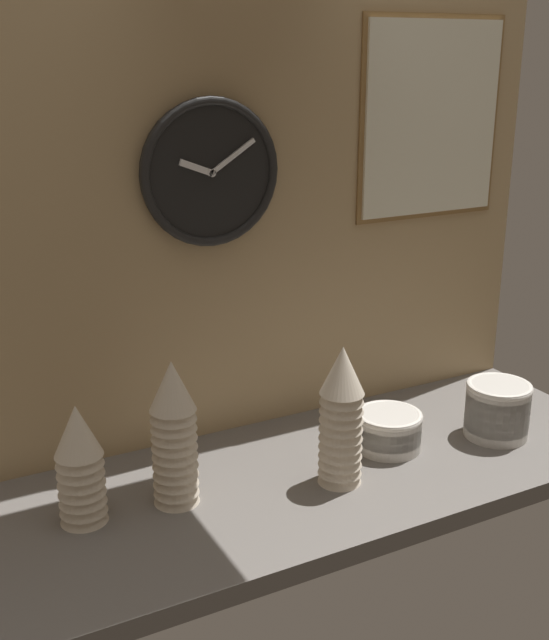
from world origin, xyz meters
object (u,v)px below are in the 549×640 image
object	(u,v)px
cup_stack_center_right	(341,416)
menu_board	(432,119)
cup_stack_left	(80,464)
wall_clock	(211,173)
cup_stack_center_left	(174,433)
bowl_stack_right	(390,430)
bowl_stack_far_right	(497,408)

from	to	relation	value
cup_stack_center_right	menu_board	size ratio (longest dim) A/B	0.63
cup_stack_left	wall_clock	distance (m)	0.64
cup_stack_center_left	cup_stack_left	bearing A→B (deg)	174.23
bowl_stack_right	menu_board	size ratio (longest dim) A/B	0.32
cup_stack_center_left	menu_board	xyz separation A→B (m)	(0.76, 0.23, 0.54)
cup_stack_left	bowl_stack_far_right	xyz separation A→B (m)	(0.93, -0.09, -0.05)
cup_stack_center_right	cup_stack_center_left	xyz separation A→B (m)	(-0.32, 0.08, 0.00)
cup_stack_center_right	menu_board	xyz separation A→B (m)	(0.44, 0.32, 0.54)
bowl_stack_right	menu_board	world-z (taller)	menu_board
bowl_stack_right	wall_clock	distance (m)	0.68
wall_clock	menu_board	distance (m)	0.58
cup_stack_left	menu_board	xyz separation A→B (m)	(0.94, 0.21, 0.57)
cup_stack_center_right	bowl_stack_right	xyz separation A→B (m)	(0.17, 0.07, -0.10)
cup_stack_center_right	wall_clock	bearing A→B (deg)	113.94
cup_stack_center_left	cup_stack_left	xyz separation A→B (m)	(-0.18, 0.02, -0.03)
cup_stack_left	wall_clock	world-z (taller)	wall_clock
cup_stack_center_right	bowl_stack_far_right	world-z (taller)	cup_stack_center_right
cup_stack_left	bowl_stack_far_right	world-z (taller)	cup_stack_left
cup_stack_center_right	cup_stack_left	distance (m)	0.51
cup_stack_center_right	wall_clock	world-z (taller)	wall_clock
bowl_stack_far_right	cup_stack_center_right	bearing A→B (deg)	-178.86
cup_stack_center_right	bowl_stack_far_right	xyz separation A→B (m)	(0.43, 0.01, -0.08)
cup_stack_center_left	bowl_stack_far_right	bearing A→B (deg)	-5.76
cup_stack_left	bowl_stack_far_right	size ratio (longest dim) A/B	1.60
menu_board	bowl_stack_right	bearing A→B (deg)	-136.64
bowl_stack_far_right	bowl_stack_right	world-z (taller)	bowl_stack_far_right
cup_stack_center_left	bowl_stack_right	bearing A→B (deg)	-1.78
cup_stack_center_left	bowl_stack_right	xyz separation A→B (m)	(0.50, -0.02, -0.10)
bowl_stack_far_right	wall_clock	bearing A→B (deg)	152.06
bowl_stack_right	menu_board	bearing A→B (deg)	43.36
bowl_stack_right	wall_clock	xyz separation A→B (m)	(-0.31, 0.24, 0.55)
bowl_stack_far_right	cup_stack_left	bearing A→B (deg)	174.24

